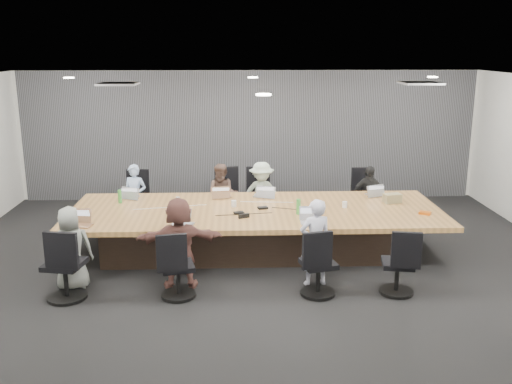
{
  "coord_description": "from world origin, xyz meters",
  "views": [
    {
      "loc": [
        -0.34,
        -8.38,
        3.32
      ],
      "look_at": [
        0.0,
        0.4,
        1.05
      ],
      "focal_mm": 40.0,
      "sensor_mm": 36.0,
      "label": 1
    }
  ],
  "objects_px": {
    "laptop_1": "(222,196)",
    "mug_brown": "(87,212)",
    "laptop_2": "(263,196)",
    "person_6": "(315,242)",
    "chair_2": "(261,200)",
    "chair_6": "(318,269)",
    "person_0": "(135,197)",
    "snack_packet": "(425,213)",
    "bottle_green_left": "(120,196)",
    "chair_3": "(363,200)",
    "chair_4": "(65,270)",
    "laptop_5": "(183,224)",
    "person_5": "(179,243)",
    "chair_7": "(397,269)",
    "person_1": "(223,196)",
    "laptop_4": "(80,225)",
    "chair_5": "(178,272)",
    "chair_1": "(223,200)",
    "person_4": "(71,248)",
    "canvas_bag": "(392,198)",
    "laptop_3": "(375,195)",
    "stapler": "(244,216)",
    "laptop_6": "(310,223)",
    "bottle_clear": "(178,203)",
    "person_2": "(262,195)",
    "bottle_green_right": "(298,207)",
    "chair_0": "(139,202)",
    "laptop_0": "(129,197)"
  },
  "relations": [
    {
      "from": "laptop_1",
      "to": "mug_brown",
      "type": "height_order",
      "value": "mug_brown"
    },
    {
      "from": "laptop_2",
      "to": "person_6",
      "type": "relative_size",
      "value": 0.26
    },
    {
      "from": "chair_2",
      "to": "chair_6",
      "type": "height_order",
      "value": "chair_2"
    },
    {
      "from": "person_0",
      "to": "snack_packet",
      "type": "height_order",
      "value": "person_0"
    },
    {
      "from": "bottle_green_left",
      "to": "chair_2",
      "type": "bearing_deg",
      "value": 27.2
    },
    {
      "from": "chair_3",
      "to": "chair_4",
      "type": "xyz_separation_m",
      "value": [
        -4.77,
        -3.4,
        0.01
      ]
    },
    {
      "from": "chair_4",
      "to": "snack_packet",
      "type": "relative_size",
      "value": 4.64
    },
    {
      "from": "laptop_5",
      "to": "snack_packet",
      "type": "relative_size",
      "value": 1.79
    },
    {
      "from": "person_5",
      "to": "chair_7",
      "type": "bearing_deg",
      "value": 168.55
    },
    {
      "from": "laptop_1",
      "to": "person_5",
      "type": "height_order",
      "value": "person_5"
    },
    {
      "from": "bottle_green_left",
      "to": "chair_7",
      "type": "bearing_deg",
      "value": -27.45
    },
    {
      "from": "person_1",
      "to": "laptop_4",
      "type": "distance_m",
      "value": 2.97
    },
    {
      "from": "chair_2",
      "to": "chair_5",
      "type": "height_order",
      "value": "chair_2"
    },
    {
      "from": "chair_1",
      "to": "person_4",
      "type": "distance_m",
      "value": 3.68
    },
    {
      "from": "chair_2",
      "to": "canvas_bag",
      "type": "xyz_separation_m",
      "value": [
        2.16,
        -1.4,
        0.39
      ]
    },
    {
      "from": "snack_packet",
      "to": "laptop_3",
      "type": "bearing_deg",
      "value": 112.3
    },
    {
      "from": "stapler",
      "to": "laptop_5",
      "type": "bearing_deg",
      "value": 175.26
    },
    {
      "from": "laptop_1",
      "to": "bottle_green_left",
      "type": "bearing_deg",
      "value": 5.8
    },
    {
      "from": "laptop_6",
      "to": "bottle_clear",
      "type": "relative_size",
      "value": 1.47
    },
    {
      "from": "person_2",
      "to": "bottle_green_right",
      "type": "relative_size",
      "value": 5.06
    },
    {
      "from": "laptop_4",
      "to": "bottle_green_left",
      "type": "height_order",
      "value": "bottle_green_left"
    },
    {
      "from": "chair_2",
      "to": "person_5",
      "type": "height_order",
      "value": "person_5"
    },
    {
      "from": "laptop_4",
      "to": "bottle_green_right",
      "type": "bearing_deg",
      "value": 18.04
    },
    {
      "from": "person_0",
      "to": "canvas_bag",
      "type": "relative_size",
      "value": 4.28
    },
    {
      "from": "bottle_clear",
      "to": "mug_brown",
      "type": "xyz_separation_m",
      "value": [
        -1.39,
        -0.3,
        -0.05
      ]
    },
    {
      "from": "mug_brown",
      "to": "laptop_1",
      "type": "bearing_deg",
      "value": 26.32
    },
    {
      "from": "laptop_3",
      "to": "mug_brown",
      "type": "height_order",
      "value": "mug_brown"
    },
    {
      "from": "chair_0",
      "to": "snack_packet",
      "type": "height_order",
      "value": "chair_0"
    },
    {
      "from": "chair_7",
      "to": "mug_brown",
      "type": "xyz_separation_m",
      "value": [
        -4.52,
        1.47,
        0.43
      ]
    },
    {
      "from": "laptop_0",
      "to": "chair_5",
      "type": "bearing_deg",
      "value": 127.92
    },
    {
      "from": "person_1",
      "to": "person_4",
      "type": "height_order",
      "value": "person_1"
    },
    {
      "from": "chair_7",
      "to": "laptop_5",
      "type": "relative_size",
      "value": 2.26
    },
    {
      "from": "person_5",
      "to": "laptop_5",
      "type": "height_order",
      "value": "person_5"
    },
    {
      "from": "person_5",
      "to": "canvas_bag",
      "type": "height_order",
      "value": "person_5"
    },
    {
      "from": "chair_4",
      "to": "person_2",
      "type": "bearing_deg",
      "value": 58.87
    },
    {
      "from": "chair_6",
      "to": "person_0",
      "type": "xyz_separation_m",
      "value": [
        -2.96,
        3.05,
        0.23
      ]
    },
    {
      "from": "person_0",
      "to": "person_1",
      "type": "xyz_separation_m",
      "value": [
        1.61,
        0.0,
        0.0
      ]
    },
    {
      "from": "person_4",
      "to": "laptop_4",
      "type": "bearing_deg",
      "value": -103.55
    },
    {
      "from": "laptop_5",
      "to": "mug_brown",
      "type": "relative_size",
      "value": 3.14
    },
    {
      "from": "laptop_0",
      "to": "person_5",
      "type": "height_order",
      "value": "person_5"
    },
    {
      "from": "chair_5",
      "to": "stapler",
      "type": "xyz_separation_m",
      "value": [
        0.91,
        1.21,
        0.4
      ]
    },
    {
      "from": "chair_3",
      "to": "mug_brown",
      "type": "relative_size",
      "value": 7.87
    },
    {
      "from": "person_4",
      "to": "person_5",
      "type": "distance_m",
      "value": 1.5
    },
    {
      "from": "laptop_1",
      "to": "bottle_green_left",
      "type": "height_order",
      "value": "bottle_green_left"
    },
    {
      "from": "chair_4",
      "to": "laptop_2",
      "type": "bearing_deg",
      "value": 53.18
    },
    {
      "from": "chair_0",
      "to": "laptop_1",
      "type": "bearing_deg",
      "value": 159.23
    },
    {
      "from": "chair_6",
      "to": "laptop_2",
      "type": "xyz_separation_m",
      "value": [
        -0.62,
        2.5,
        0.37
      ]
    },
    {
      "from": "laptop_3",
      "to": "bottle_green_left",
      "type": "bearing_deg",
      "value": -9.39
    },
    {
      "from": "chair_0",
      "to": "person_2",
      "type": "distance_m",
      "value": 2.37
    },
    {
      "from": "chair_4",
      "to": "laptop_1",
      "type": "distance_m",
      "value": 3.25
    }
  ]
}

